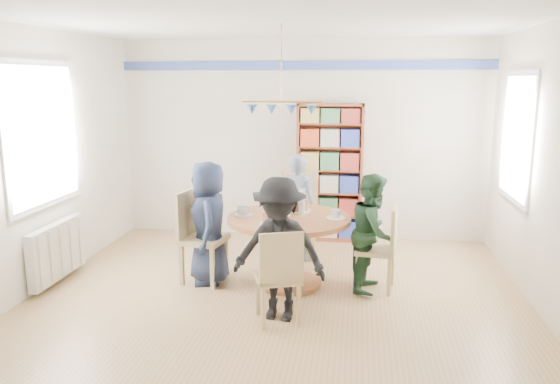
% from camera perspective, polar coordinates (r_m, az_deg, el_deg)
% --- Properties ---
extents(ground, '(5.00, 5.00, 0.00)m').
position_cam_1_polar(ground, '(5.44, -0.62, -11.75)').
color(ground, tan).
extents(room_shell, '(5.00, 5.00, 5.00)m').
position_cam_1_polar(room_shell, '(5.91, -1.86, 6.67)').
color(room_shell, white).
rests_on(room_shell, ground).
extents(radiator, '(0.12, 1.00, 0.60)m').
position_cam_1_polar(radiator, '(6.39, -22.24, -5.71)').
color(radiator, silver).
rests_on(radiator, ground).
extents(dining_table, '(1.30, 1.30, 0.75)m').
position_cam_1_polar(dining_table, '(5.78, 0.93, -4.46)').
color(dining_table, brown).
rests_on(dining_table, ground).
extents(chair_left, '(0.51, 0.51, 1.00)m').
position_cam_1_polar(chair_left, '(5.97, -8.72, -4.17)').
color(chair_left, tan).
rests_on(chair_left, ground).
extents(chair_right, '(0.45, 0.45, 0.90)m').
position_cam_1_polar(chair_right, '(5.76, 10.75, -5.38)').
color(chair_right, tan).
rests_on(chair_right, ground).
extents(chair_far, '(0.48, 0.48, 1.05)m').
position_cam_1_polar(chair_far, '(6.81, 1.88, -1.79)').
color(chair_far, tan).
rests_on(chair_far, ground).
extents(chair_near, '(0.50, 0.50, 0.88)m').
position_cam_1_polar(chair_near, '(4.88, -0.07, -8.45)').
color(chair_near, tan).
rests_on(chair_near, ground).
extents(person_left, '(0.59, 0.74, 1.32)m').
position_cam_1_polar(person_left, '(5.89, -7.47, -3.20)').
color(person_left, '#192138').
rests_on(person_left, ground).
extents(person_right, '(0.58, 0.68, 1.23)m').
position_cam_1_polar(person_right, '(5.72, 9.73, -4.20)').
color(person_right, '#1B3621').
rests_on(person_right, ground).
extents(person_far, '(0.56, 0.46, 1.31)m').
position_cam_1_polar(person_far, '(6.59, 1.90, -1.59)').
color(person_far, gray).
rests_on(person_far, ground).
extents(person_near, '(0.91, 0.60, 1.32)m').
position_cam_1_polar(person_near, '(4.94, -0.09, -6.02)').
color(person_near, black).
rests_on(person_near, ground).
extents(bookshelf, '(0.88, 0.27, 1.86)m').
position_cam_1_polar(bookshelf, '(7.39, 5.21, 1.88)').
color(bookshelf, brown).
rests_on(bookshelf, ground).
extents(tableware, '(1.18, 1.18, 0.31)m').
position_cam_1_polar(tableware, '(5.75, 0.72, -1.87)').
color(tableware, white).
rests_on(tableware, dining_table).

